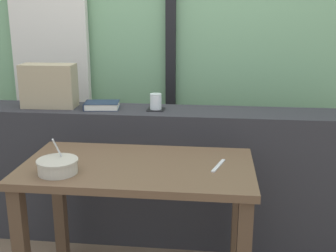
{
  "coord_description": "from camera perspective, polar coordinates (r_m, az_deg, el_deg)",
  "views": [
    {
      "loc": [
        0.35,
        -1.89,
        1.42
      ],
      "look_at": [
        0.09,
        0.39,
        0.78
      ],
      "focal_mm": 45.7,
      "sensor_mm": 36.0,
      "label": 1
    }
  ],
  "objects": [
    {
      "name": "curtain_left_panel",
      "position": [
        3.25,
        -15.55,
        12.11
      ],
      "size": [
        0.56,
        0.06,
        2.5
      ],
      "primitive_type": "cube",
      "color": "silver",
      "rests_on": "ground"
    },
    {
      "name": "window_divider_post",
      "position": [
        3.07,
        0.38,
        13.42
      ],
      "size": [
        0.07,
        0.05,
        2.6
      ],
      "primitive_type": "cube",
      "color": "black",
      "rests_on": "ground"
    },
    {
      "name": "coaster_square",
      "position": [
        2.53,
        -1.71,
        2.22
      ],
      "size": [
        0.1,
        0.1,
        0.0
      ],
      "primitive_type": "cube",
      "color": "black",
      "rests_on": "dark_console_ledge"
    },
    {
      "name": "outdoor_backdrop",
      "position": [
        3.13,
        0.09,
        15.3
      ],
      "size": [
        4.8,
        0.08,
        2.8
      ],
      "primitive_type": "cube",
      "color": "#7AAD7F",
      "rests_on": "ground"
    },
    {
      "name": "dark_console_ledge",
      "position": [
        2.66,
        -1.55,
        -6.54
      ],
      "size": [
        2.8,
        0.31,
        0.83
      ],
      "primitive_type": "cube",
      "color": "#2D2D33",
      "rests_on": "ground"
    },
    {
      "name": "throw_pillow",
      "position": [
        2.67,
        -15.59,
        5.19
      ],
      "size": [
        0.32,
        0.15,
        0.26
      ],
      "primitive_type": "cube",
      "rotation": [
        0.0,
        0.0,
        0.03
      ],
      "color": "tan",
      "rests_on": "dark_console_ledge"
    },
    {
      "name": "breakfast_table",
      "position": [
        2.06,
        -4.02,
        -8.38
      ],
      "size": [
        1.08,
        0.58,
        0.71
      ],
      "color": "brown",
      "rests_on": "ground"
    },
    {
      "name": "soup_bowl",
      "position": [
        1.96,
        -14.5,
        -5.18
      ],
      "size": [
        0.18,
        0.18,
        0.16
      ],
      "color": "#BCB7A8",
      "rests_on": "breakfast_table"
    },
    {
      "name": "closed_book",
      "position": [
        2.58,
        -8.84,
        2.74
      ],
      "size": [
        0.22,
        0.17,
        0.04
      ],
      "color": "#1E2D47",
      "rests_on": "dark_console_ledge"
    },
    {
      "name": "juice_glass",
      "position": [
        2.52,
        -1.72,
        3.18
      ],
      "size": [
        0.07,
        0.07,
        0.09
      ],
      "color": "white",
      "rests_on": "coaster_square"
    },
    {
      "name": "fork_utensil",
      "position": [
        2.0,
        6.74,
        -5.26
      ],
      "size": [
        0.07,
        0.17,
        0.01
      ],
      "primitive_type": "cube",
      "rotation": [
        0.0,
        0.0,
        -0.3
      ],
      "color": "silver",
      "rests_on": "breakfast_table"
    }
  ]
}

